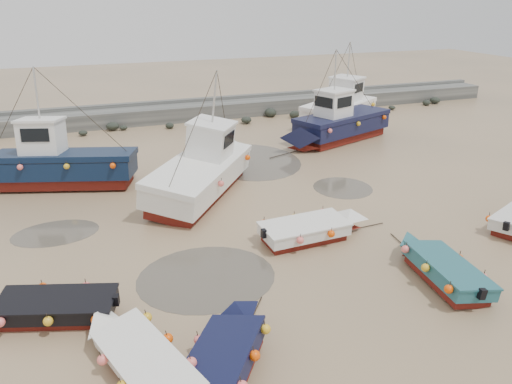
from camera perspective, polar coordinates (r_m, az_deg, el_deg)
ground at (r=21.59m, az=2.84°, el=-4.80°), size 120.00×120.00×0.00m
seawall at (r=41.45m, az=-9.20°, el=8.92°), size 60.00×4.92×1.50m
puddle_a at (r=18.57m, az=-5.70°, el=-9.64°), size 5.09×5.09×0.01m
puddle_b at (r=26.98m, az=9.87°, el=0.48°), size 3.12×3.12×0.01m
puddle_c at (r=23.30m, az=-21.94°, el=-4.37°), size 3.64×3.64×0.01m
puddle_d at (r=30.91m, az=-0.74°, el=3.58°), size 6.15×6.15×0.01m
dinghy_0 at (r=14.50m, az=-12.73°, el=-17.75°), size 2.83×6.15×1.43m
dinghy_1 at (r=14.18m, az=-3.32°, el=-18.19°), size 4.15×5.30×1.43m
dinghy_2 at (r=19.31m, az=20.28°, el=-7.82°), size 2.38×5.88×1.43m
dinghy_4 at (r=17.35m, az=-22.87°, el=-11.80°), size 5.76×2.79×1.43m
dinghy_5 at (r=21.03m, az=6.40°, el=-4.02°), size 5.99×2.30×1.43m
cabin_boat_0 at (r=28.47m, az=-22.34°, el=3.10°), size 10.42×5.05×6.22m
cabin_boat_1 at (r=25.83m, az=-6.15°, el=2.79°), size 7.93×9.89×6.22m
cabin_boat_2 at (r=35.21m, az=9.19°, el=7.81°), size 10.34×5.42×6.22m
cabin_boat_3 at (r=40.31m, az=9.86°, el=9.54°), size 9.42×7.01×6.22m
person at (r=28.32m, az=-7.02°, el=1.68°), size 0.69×0.60×1.60m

